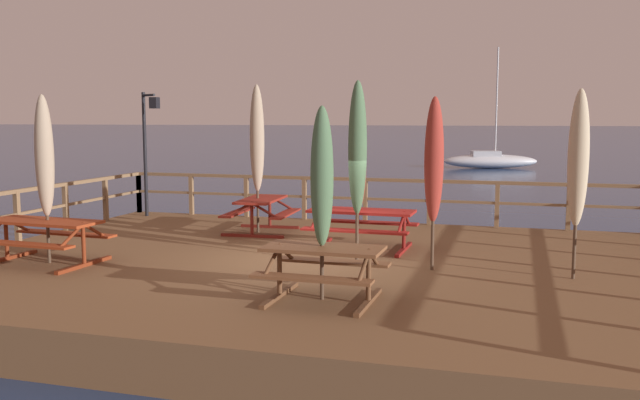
{
  "coord_description": "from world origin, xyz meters",
  "views": [
    {
      "loc": [
        3.59,
        -11.54,
        3.21
      ],
      "look_at": [
        0.0,
        0.72,
        1.68
      ],
      "focal_mm": 38.29,
      "sensor_mm": 36.0,
      "label": 1
    }
  ],
  "objects": [
    {
      "name": "ground_plane",
      "position": [
        0.0,
        0.0,
        0.0
      ],
      "size": [
        600.0,
        600.0,
        0.0
      ],
      "primitive_type": "plane",
      "color": "navy"
    },
    {
      "name": "wooden_deck",
      "position": [
        0.0,
        0.0,
        0.34
      ],
      "size": [
        12.83,
        9.65,
        0.68
      ],
      "primitive_type": "cube",
      "color": "brown",
      "rests_on": "ground"
    },
    {
      "name": "railing_waterside_far",
      "position": [
        0.0,
        4.68,
        1.42
      ],
      "size": [
        12.63,
        0.1,
        1.09
      ],
      "color": "brown",
      "rests_on": "wooden_deck"
    },
    {
      "name": "railing_side_left",
      "position": [
        -6.27,
        0.0,
        1.41
      ],
      "size": [
        0.1,
        9.45,
        1.09
      ],
      "color": "brown",
      "rests_on": "wooden_deck"
    },
    {
      "name": "picnic_table_back_left",
      "position": [
        0.68,
        1.28,
        1.24
      ],
      "size": [
        2.07,
        1.44,
        0.78
      ],
      "color": "maroon",
      "rests_on": "wooden_deck"
    },
    {
      "name": "picnic_table_back_right",
      "position": [
        -4.37,
        -1.6,
        1.24
      ],
      "size": [
        2.12,
        1.52,
        0.78
      ],
      "color": "#993819",
      "rests_on": "wooden_deck"
    },
    {
      "name": "picnic_table_mid_right",
      "position": [
        -1.89,
        2.52,
        1.23
      ],
      "size": [
        1.5,
        1.74,
        0.78
      ],
      "color": "maroon",
      "rests_on": "wooden_deck"
    },
    {
      "name": "picnic_table_mid_left",
      "position": [
        1.02,
        -2.6,
        1.23
      ],
      "size": [
        1.67,
        1.42,
        0.78
      ],
      "color": "brown",
      "rests_on": "wooden_deck"
    },
    {
      "name": "patio_umbrella_tall_mid_left",
      "position": [
        0.61,
        1.24,
        2.34
      ],
      "size": [
        0.32,
        0.32,
        2.61
      ],
      "color": "#4C3828",
      "rests_on": "wooden_deck"
    },
    {
      "name": "patio_umbrella_tall_back_right",
      "position": [
        -4.31,
        -1.55,
        2.55
      ],
      "size": [
        0.32,
        0.32,
        2.95
      ],
      "color": "#4C3828",
      "rests_on": "wooden_deck"
    },
    {
      "name": "patio_umbrella_short_mid",
      "position": [
        -1.97,
        2.51,
        2.76
      ],
      "size": [
        0.32,
        0.32,
        3.27
      ],
      "color": "#4C3828",
      "rests_on": "wooden_deck"
    },
    {
      "name": "patio_umbrella_short_back",
      "position": [
        0.98,
        -2.55,
        2.4
      ],
      "size": [
        0.32,
        0.32,
        2.71
      ],
      "color": "#4C3828",
      "rests_on": "wooden_deck"
    },
    {
      "name": "patio_umbrella_short_front",
      "position": [
        0.94,
        -0.21,
        2.7
      ],
      "size": [
        0.32,
        0.32,
        3.17
      ],
      "color": "#4C3828",
      "rests_on": "wooden_deck"
    },
    {
      "name": "patio_umbrella_tall_mid_right",
      "position": [
        2.24,
        -0.23,
        2.52
      ],
      "size": [
        0.32,
        0.32,
        2.89
      ],
      "color": "#4C3828",
      "rests_on": "wooden_deck"
    },
    {
      "name": "patio_umbrella_tall_front",
      "position": [
        4.47,
        -0.24,
        2.58
      ],
      "size": [
        0.32,
        0.32,
        3.0
      ],
      "color": "#4C3828",
      "rests_on": "wooden_deck"
    },
    {
      "name": "lamp_post_hooked",
      "position": [
        -5.55,
        4.03,
        2.79
      ],
      "size": [
        0.62,
        0.42,
        3.2
      ],
      "color": "black",
      "rests_on": "wooden_deck"
    },
    {
      "name": "sailboat_distant",
      "position": [
        1.78,
        33.89,
        0.51
      ],
      "size": [
        6.23,
        3.14,
        7.72
      ],
      "color": "silver",
      "rests_on": "ground"
    }
  ]
}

